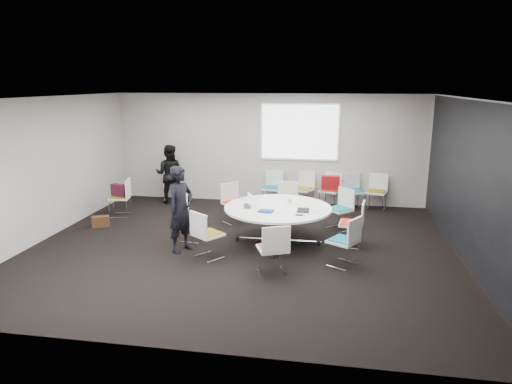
% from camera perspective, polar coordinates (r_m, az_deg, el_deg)
% --- Properties ---
extents(room_shell, '(8.08, 7.08, 2.88)m').
position_cam_1_polar(room_shell, '(8.37, -1.17, 2.06)').
color(room_shell, black).
rests_on(room_shell, ground).
extents(conference_table, '(2.07, 2.07, 0.73)m').
position_cam_1_polar(conference_table, '(8.86, 2.74, -3.17)').
color(conference_table, silver).
rests_on(conference_table, ground).
extents(projection_screen, '(1.90, 0.03, 1.35)m').
position_cam_1_polar(projection_screen, '(11.62, 5.47, 7.47)').
color(projection_screen, white).
rests_on(projection_screen, room_shell).
extents(chair_ring_a, '(0.51, 0.52, 0.88)m').
position_cam_1_polar(chair_ring_a, '(8.95, 11.87, -4.94)').
color(chair_ring_a, silver).
rests_on(chair_ring_a, ground).
extents(chair_ring_b, '(0.64, 0.64, 0.88)m').
position_cam_1_polar(chair_ring_b, '(9.87, 10.35, -3.11)').
color(chair_ring_b, silver).
rests_on(chair_ring_b, ground).
extents(chair_ring_c, '(0.50, 0.49, 0.88)m').
position_cam_1_polar(chair_ring_c, '(10.34, 3.78, -2.15)').
color(chair_ring_c, silver).
rests_on(chair_ring_c, ground).
extents(chair_ring_d, '(0.64, 0.64, 0.88)m').
position_cam_1_polar(chair_ring_d, '(10.20, -2.72, -2.35)').
color(chair_ring_d, silver).
rests_on(chair_ring_d, ground).
extents(chair_ring_e, '(0.50, 0.51, 0.88)m').
position_cam_1_polar(chair_ring_e, '(9.17, -7.94, -4.32)').
color(chair_ring_e, silver).
rests_on(chair_ring_e, ground).
extents(chair_ring_f, '(0.64, 0.63, 0.88)m').
position_cam_1_polar(chair_ring_f, '(8.21, -6.05, -6.41)').
color(chair_ring_f, silver).
rests_on(chair_ring_f, ground).
extents(chair_ring_g, '(0.60, 0.59, 0.88)m').
position_cam_1_polar(chair_ring_g, '(7.50, 2.11, -8.32)').
color(chair_ring_g, silver).
rests_on(chair_ring_g, ground).
extents(chair_ring_h, '(0.62, 0.62, 0.88)m').
position_cam_1_polar(chair_ring_h, '(7.98, 10.85, -7.19)').
color(chair_ring_h, silver).
rests_on(chair_ring_h, ground).
extents(chair_back_a, '(0.51, 0.50, 0.88)m').
position_cam_1_polar(chair_back_a, '(11.65, 2.07, -0.33)').
color(chair_back_a, silver).
rests_on(chair_back_a, ground).
extents(chair_back_b, '(0.60, 0.59, 0.88)m').
position_cam_1_polar(chair_back_b, '(11.59, 5.88, -0.47)').
color(chair_back_b, silver).
rests_on(chair_back_b, ground).
extents(chair_back_c, '(0.59, 0.59, 0.88)m').
position_cam_1_polar(chair_back_c, '(11.54, 9.24, -0.63)').
color(chair_back_c, silver).
rests_on(chair_back_c, ground).
extents(chair_back_d, '(0.59, 0.58, 0.88)m').
position_cam_1_polar(chair_back_d, '(11.57, 12.08, -0.73)').
color(chair_back_d, silver).
rests_on(chair_back_d, ground).
extents(chair_back_e, '(0.57, 0.56, 0.88)m').
position_cam_1_polar(chair_back_e, '(11.62, 14.77, -0.81)').
color(chair_back_e, silver).
rests_on(chair_back_e, ground).
extents(chair_spare_left, '(0.54, 0.55, 0.88)m').
position_cam_1_polar(chair_spare_left, '(11.16, -16.54, -1.52)').
color(chair_spare_left, silver).
rests_on(chair_spare_left, ground).
extents(chair_person_back, '(0.60, 0.59, 0.88)m').
position_cam_1_polar(chair_person_back, '(12.26, -10.42, 0.15)').
color(chair_person_back, silver).
rests_on(chair_person_back, ground).
extents(person_main, '(0.59, 0.69, 1.60)m').
position_cam_1_polar(person_main, '(8.48, -9.38, -2.13)').
color(person_main, black).
rests_on(person_main, ground).
extents(person_back, '(0.77, 0.61, 1.52)m').
position_cam_1_polar(person_back, '(12.01, -10.75, 2.23)').
color(person_back, black).
rests_on(person_back, ground).
extents(laptop, '(0.28, 0.37, 0.03)m').
position_cam_1_polar(laptop, '(8.81, -0.79, -1.75)').
color(laptop, '#333338').
rests_on(laptop, conference_table).
extents(laptop_lid, '(0.15, 0.28, 0.22)m').
position_cam_1_polar(laptop_lid, '(8.82, -0.72, -0.94)').
color(laptop_lid, silver).
rests_on(laptop_lid, conference_table).
extents(notebook_black, '(0.23, 0.31, 0.02)m').
position_cam_1_polar(notebook_black, '(8.57, 5.92, -2.28)').
color(notebook_black, black).
rests_on(notebook_black, conference_table).
extents(tablet_folio, '(0.29, 0.24, 0.03)m').
position_cam_1_polar(tablet_folio, '(8.46, 1.25, -2.40)').
color(tablet_folio, navy).
rests_on(tablet_folio, conference_table).
extents(papers_right, '(0.37, 0.35, 0.00)m').
position_cam_1_polar(papers_right, '(8.94, 5.86, -1.67)').
color(papers_right, white).
rests_on(papers_right, conference_table).
extents(papers_front, '(0.36, 0.33, 0.00)m').
position_cam_1_polar(papers_front, '(8.59, 6.86, -2.33)').
color(papers_front, silver).
rests_on(papers_front, conference_table).
extents(cup, '(0.08, 0.08, 0.09)m').
position_cam_1_polar(cup, '(9.15, 4.20, -1.01)').
color(cup, white).
rests_on(cup, conference_table).
extents(phone, '(0.14, 0.07, 0.01)m').
position_cam_1_polar(phone, '(8.28, 5.44, -2.88)').
color(phone, black).
rests_on(phone, conference_table).
extents(maroon_bag, '(0.42, 0.26, 0.28)m').
position_cam_1_polar(maroon_bag, '(11.08, -16.74, 0.20)').
color(maroon_bag, '#4B1428').
rests_on(maroon_bag, chair_spare_left).
extents(brown_bag, '(0.39, 0.30, 0.24)m').
position_cam_1_polar(brown_bag, '(10.50, -18.85, -3.51)').
color(brown_bag, '#472B17').
rests_on(brown_bag, ground).
extents(red_jacket, '(0.44, 0.17, 0.36)m').
position_cam_1_polar(red_jacket, '(11.23, 9.28, 1.19)').
color(red_jacket, '#B1151C').
rests_on(red_jacket, chair_back_c).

